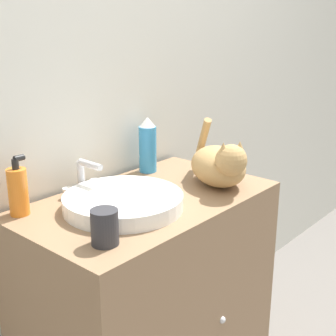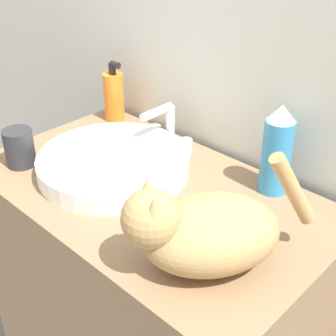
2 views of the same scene
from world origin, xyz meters
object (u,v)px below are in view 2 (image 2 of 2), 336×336
Objects in this scene: soap_bottle at (114,96)px; cup at (19,148)px; cat at (203,230)px; spray_bottle at (277,151)px.

cup is (0.04, -0.33, -0.03)m from soap_bottle.
cat is 1.88× the size of soap_bottle.
cat is 1.62× the size of spray_bottle.
spray_bottle is 2.23× the size of cup.
cat reaches higher than soap_bottle.
cat is 0.66m from soap_bottle.
cat is 3.61× the size of cup.
soap_bottle is 0.55m from spray_bottle.
cat reaches higher than cup.
cup is (-0.55, -0.04, -0.03)m from cat.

